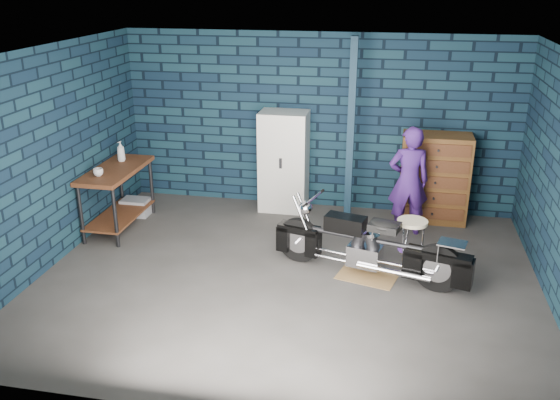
# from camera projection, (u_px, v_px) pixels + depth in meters

# --- Properties ---
(ground) EXTENTS (6.00, 6.00, 0.00)m
(ground) POSITION_uv_depth(u_px,v_px,m) (288.00, 278.00, 7.26)
(ground) COLOR #444240
(ground) RESTS_ON ground
(room_walls) EXTENTS (6.02, 5.01, 2.71)m
(room_walls) POSITION_uv_depth(u_px,v_px,m) (297.00, 115.00, 7.09)
(room_walls) COLOR #0E1F31
(room_walls) RESTS_ON ground
(support_post) EXTENTS (0.10, 0.10, 2.70)m
(support_post) POSITION_uv_depth(u_px,v_px,m) (351.00, 133.00, 8.46)
(support_post) COLOR #122839
(support_post) RESTS_ON ground
(workbench) EXTENTS (0.60, 1.40, 0.91)m
(workbench) POSITION_uv_depth(u_px,v_px,m) (118.00, 198.00, 8.53)
(workbench) COLOR #5C301B
(workbench) RESTS_ON ground
(drip_mat) EXTENTS (0.81, 0.69, 0.01)m
(drip_mat) POSITION_uv_depth(u_px,v_px,m) (368.00, 275.00, 7.31)
(drip_mat) COLOR olive
(drip_mat) RESTS_ON ground
(motorcycle) EXTENTS (2.16, 1.08, 0.92)m
(motorcycle) POSITION_uv_depth(u_px,v_px,m) (370.00, 242.00, 7.15)
(motorcycle) COLOR black
(motorcycle) RESTS_ON ground
(person) EXTENTS (0.62, 0.46, 1.56)m
(person) POSITION_uv_depth(u_px,v_px,m) (409.00, 181.00, 8.26)
(person) COLOR #47207B
(person) RESTS_ON ground
(storage_bin) EXTENTS (0.41, 0.29, 0.26)m
(storage_bin) POSITION_uv_depth(u_px,v_px,m) (136.00, 207.00, 9.10)
(storage_bin) COLOR gray
(storage_bin) RESTS_ON ground
(locker) EXTENTS (0.72, 0.52, 1.55)m
(locker) POSITION_uv_depth(u_px,v_px,m) (284.00, 162.00, 9.11)
(locker) COLOR silver
(locker) RESTS_ON ground
(tool_chest) EXTENTS (0.99, 0.55, 1.32)m
(tool_chest) POSITION_uv_depth(u_px,v_px,m) (434.00, 178.00, 8.75)
(tool_chest) COLOR brown
(tool_chest) RESTS_ON ground
(shop_stool) EXTENTS (0.41, 0.41, 0.68)m
(shop_stool) POSITION_uv_depth(u_px,v_px,m) (410.00, 246.00, 7.33)
(shop_stool) COLOR beige
(shop_stool) RESTS_ON ground
(cup_a) EXTENTS (0.14, 0.14, 0.11)m
(cup_a) POSITION_uv_depth(u_px,v_px,m) (98.00, 172.00, 8.04)
(cup_a) COLOR beige
(cup_a) RESTS_ON workbench
(bottle) EXTENTS (0.13, 0.13, 0.30)m
(bottle) POSITION_uv_depth(u_px,v_px,m) (121.00, 151.00, 8.64)
(bottle) COLOR gray
(bottle) RESTS_ON workbench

